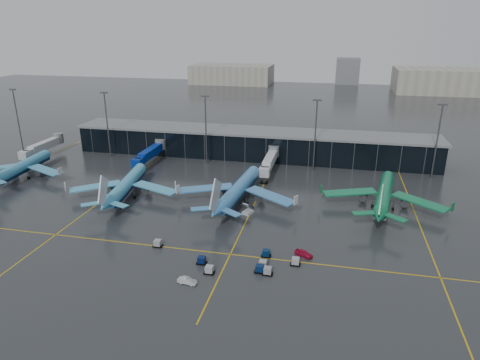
% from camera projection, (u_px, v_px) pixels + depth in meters
% --- Properties ---
extents(ground, '(600.00, 600.00, 0.00)m').
position_uv_depth(ground, '(207.00, 222.00, 113.61)').
color(ground, '#282B2D').
rests_on(ground, ground).
extents(terminal_pier, '(142.00, 17.00, 10.70)m').
position_uv_depth(terminal_pier, '(252.00, 143.00, 168.65)').
color(terminal_pier, black).
rests_on(terminal_pier, ground).
extents(jet_bridges, '(94.00, 27.50, 7.20)m').
position_uv_depth(jet_bridges, '(149.00, 153.00, 158.59)').
color(jet_bridges, '#595B60').
rests_on(jet_bridges, ground).
extents(flood_masts, '(203.00, 0.50, 25.50)m').
position_uv_depth(flood_masts, '(259.00, 130.00, 153.75)').
color(flood_masts, '#595B60').
rests_on(flood_masts, ground).
extents(distant_hangars, '(260.00, 71.00, 22.00)m').
position_uv_depth(distant_hangars, '(360.00, 78.00, 348.29)').
color(distant_hangars, '#B2AD99').
rests_on(distant_hangars, ground).
extents(taxi_lines, '(220.00, 120.00, 0.02)m').
position_uv_depth(taxi_lines, '(252.00, 210.00, 121.32)').
color(taxi_lines, gold).
rests_on(taxi_lines, ground).
extents(airliner_klm_west, '(37.40, 41.71, 11.96)m').
position_uv_depth(airliner_klm_west, '(22.00, 160.00, 145.65)').
color(airliner_klm_west, '#3D9BC8').
rests_on(airliner_klm_west, ground).
extents(airliner_arkefly, '(40.73, 44.83, 12.31)m').
position_uv_depth(airliner_arkefly, '(126.00, 177.00, 129.12)').
color(airliner_arkefly, '#41A8D8').
rests_on(airliner_arkefly, ground).
extents(airliner_klm_near, '(41.16, 45.87, 13.11)m').
position_uv_depth(airliner_klm_near, '(239.00, 181.00, 124.83)').
color(airliner_klm_near, '#3D87CB').
rests_on(airliner_klm_near, ground).
extents(airliner_aer_lingus, '(42.34, 46.49, 12.67)m').
position_uv_depth(airliner_aer_lingus, '(385.00, 186.00, 121.51)').
color(airliner_aer_lingus, '#0D7445').
rests_on(airliner_aer_lingus, ground).
extents(baggage_carts, '(34.83, 10.89, 1.70)m').
position_uv_depth(baggage_carts, '(239.00, 262.00, 93.37)').
color(baggage_carts, black).
rests_on(baggage_carts, ground).
extents(mobile_airstair, '(3.23, 3.79, 3.45)m').
position_uv_depth(mobile_airstair, '(248.00, 211.00, 118.72)').
color(mobile_airstair, silver).
rests_on(mobile_airstair, ground).
extents(service_van_red, '(4.60, 3.59, 1.47)m').
position_uv_depth(service_van_red, '(304.00, 253.00, 96.77)').
color(service_van_red, '#B60E33').
rests_on(service_van_red, ground).
extents(service_van_white, '(4.14, 1.88, 1.32)m').
position_uv_depth(service_van_white, '(187.00, 281.00, 86.57)').
color(service_van_white, silver).
rests_on(service_van_white, ground).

